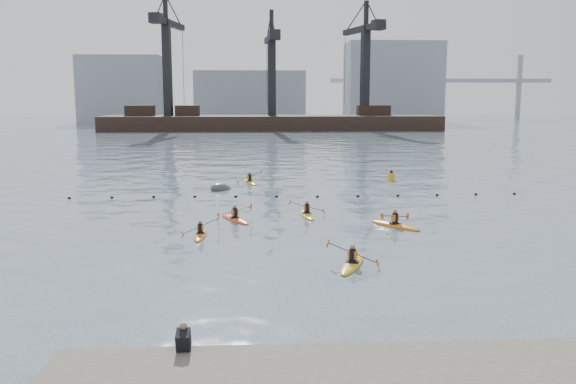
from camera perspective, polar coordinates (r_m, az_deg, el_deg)
The scene contains 12 objects.
ground at distance 23.17m, azimuth 5.86°, elevation -9.62°, with size 400.00×400.00×0.00m, color #36404F.
float_line at distance 44.92m, azimuth 0.82°, elevation -0.40°, with size 33.24×0.73×0.24m.
barge_pier at distance 131.83m, azimuth -1.61°, elevation 6.64°, with size 72.00×19.30×29.50m.
skyline at distance 172.06m, azimuth -1.13°, elevation 9.64°, with size 141.00×28.00×22.00m.
kayaker_0 at distance 32.77m, azimuth -8.20°, elevation -3.93°, with size 2.08×3.00×1.17m.
kayaker_1 at distance 26.99m, azimuth 6.04°, elevation -6.68°, with size 2.25×3.46×1.25m.
kayaker_2 at distance 36.57m, azimuth -4.98°, elevation -2.50°, with size 2.17×3.29×1.08m.
kayaker_3 at distance 37.85m, azimuth 1.78°, elevation -2.08°, with size 2.29×3.39×1.18m.
kayaker_4 at distance 35.23m, azimuth 9.97°, elevation -3.04°, with size 2.73×3.24×1.14m.
kayaker_5 at distance 51.96m, azimuth -3.61°, elevation 0.95°, with size 2.31×3.47×1.28m.
mooring_buoy at distance 48.65m, azimuth -6.28°, elevation 0.24°, with size 2.03×1.20×1.02m, color #414447.
nav_buoy at distance 54.11m, azimuth 9.63°, elevation 1.42°, with size 0.62×0.62×1.13m.
Camera 1 is at (-3.48, -21.68, 7.39)m, focal length 38.00 mm.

